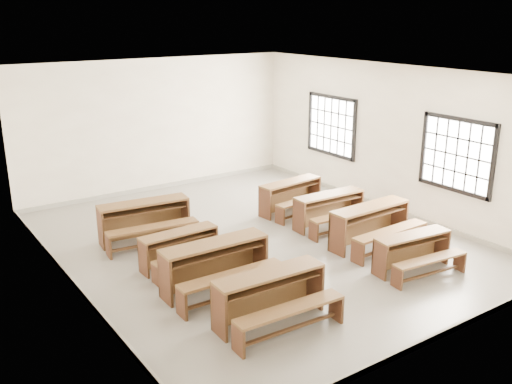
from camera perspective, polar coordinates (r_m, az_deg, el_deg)
room at (r=10.45m, az=0.41°, el=6.07°), size 8.50×8.50×3.20m
desk_set_0 at (r=8.14m, az=1.54°, el=-10.15°), size 1.70×0.93×0.75m
desk_set_1 at (r=9.04m, az=-3.97°, el=-7.07°), size 1.77×0.94×0.79m
desk_set_2 at (r=9.95m, az=-7.58°, el=-5.42°), size 1.42×0.77×0.63m
desk_set_3 at (r=11.13m, az=-11.03°, el=-2.59°), size 1.81×1.09×0.77m
desk_set_4 at (r=10.07m, az=15.49°, el=-5.59°), size 1.50×0.89×0.64m
desk_set_5 at (r=10.93m, az=11.49°, el=-3.02°), size 1.73×0.94×0.77m
desk_set_6 at (r=11.73m, az=7.45°, el=-1.58°), size 1.58×0.86×0.70m
desk_set_7 at (r=12.54m, az=3.61°, el=-0.21°), size 1.62×0.96×0.69m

